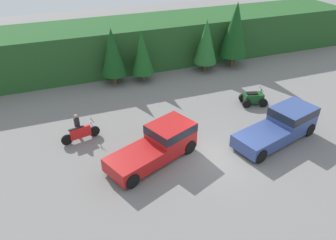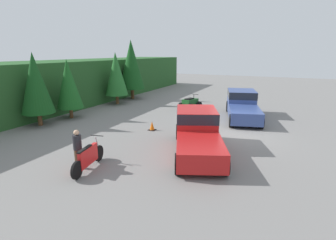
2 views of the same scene
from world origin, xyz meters
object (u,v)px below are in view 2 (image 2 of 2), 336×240
dirt_bike (88,158)px  traffic_cone (152,126)px  rider_person (78,148)px  quad_atv (190,104)px  pickup_truck_second (242,104)px  pickup_truck_red (197,130)px

dirt_bike → traffic_cone: bearing=-9.4°
rider_person → quad_atv: bearing=-8.3°
traffic_cone → pickup_truck_second: bearing=-37.4°
dirt_bike → quad_atv: size_ratio=1.14×
quad_atv → rider_person: (-12.83, 0.23, 0.42)m
pickup_truck_red → dirt_bike: size_ratio=2.36×
dirt_bike → traffic_cone: (6.04, 0.27, -0.26)m
quad_atv → rider_person: size_ratio=1.29×
pickup_truck_red → traffic_cone: pickup_truck_red is taller
pickup_truck_second → dirt_bike: 12.61m
pickup_truck_red → rider_person: 5.60m
dirt_bike → rider_person: size_ratio=1.47×
pickup_truck_red → traffic_cone: 4.19m
pickup_truck_second → quad_atv: size_ratio=2.84×
dirt_bike → rider_person: bearing=90.3°
dirt_bike → pickup_truck_red: bearing=-51.5°
rider_person → traffic_cone: 6.17m
rider_person → traffic_cone: size_ratio=3.03×
rider_person → dirt_bike: bearing=-85.1°
pickup_truck_red → rider_person: bearing=115.2°
pickup_truck_second → traffic_cone: size_ratio=11.11×
dirt_bike → rider_person: 0.60m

